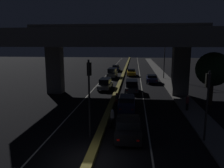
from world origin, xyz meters
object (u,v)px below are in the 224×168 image
object	(u,v)px
traffic_light_left_of_median	(89,86)
car_dark_blue_second	(127,102)
car_dark_blue_fourth	(152,78)
car_dark_blue_third_oncoming	(116,68)
car_black_lead	(128,128)
motorcycle_black_filtering_near	(112,119)
street_lamp	(163,53)
pedestrian_on_sidewalk	(187,103)
car_taxi_yellow_fifth	(131,72)
motorcycle_red_filtering_mid	(117,100)
car_silver_lead_oncoming	(105,84)
car_grey_second_oncoming	(112,73)
traffic_light_right_of_median	(207,94)
car_grey_third	(132,86)

from	to	relation	value
traffic_light_left_of_median	car_dark_blue_second	size ratio (longest dim) A/B	1.20
car_dark_blue_fourth	car_dark_blue_third_oncoming	world-z (taller)	car_dark_blue_third_oncoming
car_black_lead	motorcycle_black_filtering_near	xyz separation A→B (m)	(-1.42, 2.43, -0.21)
street_lamp	pedestrian_on_sidewalk	size ratio (longest dim) A/B	5.36
car_taxi_yellow_fifth	motorcycle_red_filtering_mid	xyz separation A→B (m)	(-1.25, -23.56, -0.13)
car_silver_lead_oncoming	car_grey_second_oncoming	size ratio (longest dim) A/B	1.01
car_dark_blue_second	motorcycle_black_filtering_near	world-z (taller)	car_dark_blue_second
car_black_lead	motorcycle_red_filtering_mid	bearing A→B (deg)	8.30
car_black_lead	car_dark_blue_fourth	distance (m)	24.09
traffic_light_right_of_median	street_lamp	bearing A→B (deg)	89.06
car_black_lead	car_dark_blue_second	world-z (taller)	car_black_lead
car_dark_blue_fourth	car_dark_blue_second	bearing A→B (deg)	168.23
car_taxi_yellow_fifth	pedestrian_on_sidewalk	world-z (taller)	pedestrian_on_sidewalk
car_silver_lead_oncoming	pedestrian_on_sidewalk	size ratio (longest dim) A/B	3.01
motorcycle_red_filtering_mid	car_taxi_yellow_fifth	bearing A→B (deg)	-5.38
traffic_light_left_of_median	traffic_light_right_of_median	distance (m)	8.23
street_lamp	car_dark_blue_second	size ratio (longest dim) A/B	1.77
car_dark_blue_fourth	car_taxi_yellow_fifth	xyz separation A→B (m)	(-3.81, 8.53, -0.03)
car_silver_lead_oncoming	motorcycle_red_filtering_mid	xyz separation A→B (m)	(2.48, -8.70, -0.25)
street_lamp	car_taxi_yellow_fifth	size ratio (longest dim) A/B	2.01
traffic_light_left_of_median	car_silver_lead_oncoming	xyz separation A→B (m)	(-1.21, 17.55, -3.07)
traffic_light_right_of_median	motorcycle_red_filtering_mid	world-z (taller)	traffic_light_right_of_median
car_dark_blue_second	car_taxi_yellow_fifth	bearing A→B (deg)	-0.34
car_black_lead	car_grey_third	xyz separation A→B (m)	(0.03, 15.90, 0.10)
traffic_light_left_of_median	car_black_lead	xyz separation A→B (m)	(2.83, 0.04, -3.11)
street_lamp	motorcycle_red_filtering_mid	size ratio (longest dim) A/B	4.65
car_dark_blue_second	motorcycle_black_filtering_near	distance (m)	4.84
motorcycle_black_filtering_near	car_black_lead	bearing A→B (deg)	-145.56
motorcycle_red_filtering_mid	car_grey_second_oncoming	bearing A→B (deg)	5.01
car_dark_blue_fourth	car_silver_lead_oncoming	world-z (taller)	car_silver_lead_oncoming
car_dark_blue_second	car_dark_blue_fourth	world-z (taller)	car_dark_blue_second
car_grey_third	car_dark_blue_fourth	xyz separation A→B (m)	(3.46, 7.93, -0.15)
car_dark_blue_fourth	car_dark_blue_third_oncoming	size ratio (longest dim) A/B	0.93
street_lamp	car_dark_blue_third_oncoming	world-z (taller)	street_lamp
pedestrian_on_sidewalk	traffic_light_right_of_median	bearing A→B (deg)	-93.50
car_black_lead	pedestrian_on_sidewalk	world-z (taller)	pedestrian_on_sidewalk
car_grey_third	car_grey_second_oncoming	xyz separation A→B (m)	(-4.18, 12.94, 0.14)
traffic_light_right_of_median	car_grey_second_oncoming	world-z (taller)	traffic_light_right_of_median
traffic_light_right_of_median	motorcycle_black_filtering_near	xyz separation A→B (m)	(-6.81, 2.47, -2.88)
car_black_lead	car_taxi_yellow_fifth	world-z (taller)	car_black_lead
car_grey_second_oncoming	car_dark_blue_second	bearing A→B (deg)	11.00
car_silver_lead_oncoming	car_grey_second_oncoming	xyz separation A→B (m)	(-0.11, 11.33, 0.20)
car_dark_blue_fourth	car_black_lead	bearing A→B (deg)	172.84
car_black_lead	motorcycle_black_filtering_near	bearing A→B (deg)	28.52
car_dark_blue_third_oncoming	car_grey_third	bearing A→B (deg)	10.52
street_lamp	car_dark_blue_second	world-z (taller)	street_lamp
car_grey_second_oncoming	motorcycle_black_filtering_near	size ratio (longest dim) A/B	2.47
car_grey_third	motorcycle_black_filtering_near	bearing A→B (deg)	173.02
car_dark_blue_second	car_black_lead	bearing A→B (deg)	-177.53
traffic_light_right_of_median	pedestrian_on_sidewalk	distance (m)	7.51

